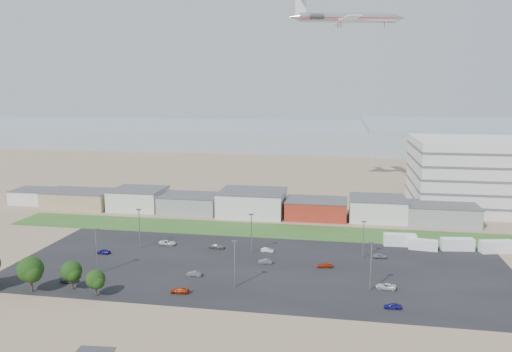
% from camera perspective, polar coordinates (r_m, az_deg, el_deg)
% --- Properties ---
extents(ground, '(700.00, 700.00, 0.00)m').
position_cam_1_polar(ground, '(105.67, -4.33, -13.85)').
color(ground, '#8C7259').
rests_on(ground, ground).
extents(parking_lot, '(120.00, 50.00, 0.01)m').
position_cam_1_polar(parking_lot, '(122.85, 0.32, -10.35)').
color(parking_lot, black).
rests_on(parking_lot, ground).
extents(grass_strip, '(160.00, 16.00, 0.02)m').
position_cam_1_polar(grass_strip, '(153.66, 0.50, -6.18)').
color(grass_strip, '#335821').
rests_on(grass_strip, ground).
extents(hills_backdrop, '(700.00, 200.00, 9.00)m').
position_cam_1_polar(hills_backdrop, '(410.71, 12.20, 4.32)').
color(hills_backdrop, gray).
rests_on(hills_backdrop, ground).
extents(building_row, '(170.00, 20.00, 8.00)m').
position_cam_1_polar(building_row, '(174.08, -3.99, -2.93)').
color(building_row, silver).
rests_on(building_row, ground).
extents(box_trailer_a, '(8.89, 3.28, 3.27)m').
position_cam_1_polar(box_trailer_a, '(143.90, 16.11, -7.02)').
color(box_trailer_a, silver).
rests_on(box_trailer_a, ground).
extents(box_trailer_b, '(7.65, 3.24, 2.78)m').
position_cam_1_polar(box_trailer_b, '(142.21, 18.55, -7.45)').
color(box_trailer_b, silver).
rests_on(box_trailer_b, ground).
extents(box_trailer_c, '(8.81, 3.73, 3.20)m').
position_cam_1_polar(box_trailer_c, '(145.07, 22.01, -7.24)').
color(box_trailer_c, silver).
rests_on(box_trailer_c, ground).
extents(box_trailer_d, '(8.95, 4.61, 3.21)m').
position_cam_1_polar(box_trailer_d, '(147.11, 25.79, -7.27)').
color(box_trailer_d, silver).
rests_on(box_trailer_d, ground).
extents(tree_mid, '(5.84, 5.84, 8.76)m').
position_cam_1_polar(tree_mid, '(117.35, -24.37, -9.98)').
color(tree_mid, black).
rests_on(tree_mid, ground).
extents(tree_right, '(4.77, 4.77, 7.16)m').
position_cam_1_polar(tree_right, '(115.75, -20.32, -10.40)').
color(tree_right, black).
rests_on(tree_right, ground).
extents(tree_near, '(4.28, 4.28, 6.42)m').
position_cam_1_polar(tree_near, '(110.77, -17.86, -11.38)').
color(tree_near, black).
rests_on(tree_near, ground).
extents(lightpole_front_l, '(1.27, 0.53, 10.80)m').
position_cam_1_polar(lightpole_front_l, '(122.80, -17.74, -8.18)').
color(lightpole_front_l, slate).
rests_on(lightpole_front_l, ground).
extents(lightpole_front_m, '(1.23, 0.51, 10.47)m').
position_cam_1_polar(lightpole_front_m, '(109.52, -2.44, -10.01)').
color(lightpole_front_m, slate).
rests_on(lightpole_front_m, ground).
extents(lightpole_front_r, '(1.27, 0.53, 10.80)m').
position_cam_1_polar(lightpole_front_r, '(110.01, 12.99, -10.08)').
color(lightpole_front_r, slate).
rests_on(lightpole_front_r, ground).
extents(lightpole_back_l, '(1.28, 0.53, 10.86)m').
position_cam_1_polar(lightpole_back_l, '(138.69, -13.17, -5.89)').
color(lightpole_back_l, slate).
rests_on(lightpole_back_l, ground).
extents(lightpole_back_m, '(1.25, 0.52, 10.63)m').
position_cam_1_polar(lightpole_back_m, '(130.90, -0.54, -6.62)').
color(lightpole_back_m, slate).
rests_on(lightpole_back_m, ground).
extents(lightpole_back_r, '(1.16, 0.48, 9.86)m').
position_cam_1_polar(lightpole_back_r, '(129.71, 12.17, -7.18)').
color(lightpole_back_r, slate).
rests_on(lightpole_back_r, ground).
extents(airliner, '(52.45, 41.72, 13.66)m').
position_cam_1_polar(airliner, '(206.10, 10.42, 17.38)').
color(airliner, silver).
extents(parked_car_0, '(4.52, 2.52, 1.19)m').
position_cam_1_polar(parked_car_0, '(113.54, 14.62, -12.10)').
color(parked_car_0, silver).
rests_on(parked_car_0, ground).
extents(parked_car_2, '(3.44, 1.42, 1.17)m').
position_cam_1_polar(parked_car_2, '(104.54, 15.36, -14.11)').
color(parked_car_2, navy).
rests_on(parked_car_2, ground).
extents(parked_car_3, '(4.08, 1.81, 1.16)m').
position_cam_1_polar(parked_car_3, '(109.19, -8.73, -12.80)').
color(parked_car_3, '#9A290E').
rests_on(parked_car_3, ground).
extents(parked_car_4, '(3.51, 1.27, 1.15)m').
position_cam_1_polar(parked_car_4, '(117.92, -7.07, -11.02)').
color(parked_car_4, '#595B5E').
rests_on(parked_car_4, ground).
extents(parked_car_5, '(3.77, 1.64, 1.27)m').
position_cam_1_polar(parked_car_5, '(137.86, -17.07, -8.25)').
color(parked_car_5, navy).
rests_on(parked_car_5, ground).
extents(parked_car_6, '(4.40, 2.12, 1.24)m').
position_cam_1_polar(parked_car_6, '(136.58, -4.46, -8.01)').
color(parked_car_6, '#595B5E').
rests_on(parked_car_6, ground).
extents(parked_car_7, '(3.59, 1.63, 1.14)m').
position_cam_1_polar(parked_car_7, '(125.00, 1.08, -9.72)').
color(parked_car_7, '#595B5E').
rests_on(parked_car_7, ground).
extents(parked_car_8, '(3.67, 1.72, 1.21)m').
position_cam_1_polar(parked_car_8, '(132.54, 13.97, -8.85)').
color(parked_car_8, '#A5A5AA').
rests_on(parked_car_8, ground).
extents(parked_car_9, '(4.79, 2.32, 1.31)m').
position_cam_1_polar(parked_car_9, '(141.25, -10.10, -7.51)').
color(parked_car_9, silver).
rests_on(parked_car_9, ground).
extents(parked_car_10, '(4.22, 2.14, 1.17)m').
position_cam_1_polar(parked_car_10, '(120.89, -20.55, -11.05)').
color(parked_car_10, '#595B5E').
rests_on(parked_car_10, ground).
extents(parked_car_11, '(3.46, 1.33, 1.13)m').
position_cam_1_polar(parked_car_11, '(133.35, 1.30, -8.45)').
color(parked_car_11, silver).
rests_on(parked_car_11, ground).
extents(parked_car_12, '(3.85, 1.79, 1.09)m').
position_cam_1_polar(parked_car_12, '(123.57, 7.86, -10.06)').
color(parked_car_12, '#9A290E').
rests_on(parked_car_12, ground).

